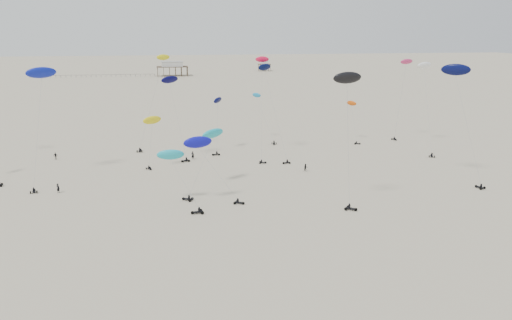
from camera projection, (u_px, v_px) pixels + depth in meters
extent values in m
plane|color=beige|center=(206.00, 108.00, 200.12)|extent=(900.00, 900.00, 0.00)
cube|color=brown|center=(172.00, 67.00, 339.61)|extent=(21.00, 13.00, 0.30)
cube|color=silver|center=(172.00, 64.00, 339.17)|extent=(14.00, 8.40, 3.20)
cube|color=#B2B2AD|center=(172.00, 62.00, 338.73)|extent=(15.00, 9.00, 0.30)
cube|color=brown|center=(264.00, 64.00, 380.64)|extent=(9.00, 7.00, 0.30)
cube|color=silver|center=(264.00, 62.00, 380.30)|extent=(5.60, 4.20, 2.40)
cube|color=#B2B2AD|center=(264.00, 61.00, 379.96)|extent=(6.00, 4.50, 0.30)
cube|color=black|center=(94.00, 75.00, 331.72)|extent=(80.00, 0.10, 0.10)
cylinder|color=gray|center=(400.00, 101.00, 139.86)|extent=(0.03, 0.03, 20.72)
ellipsoid|color=#D2316E|center=(407.00, 62.00, 138.46)|extent=(4.23, 2.55, 1.96)
cylinder|color=gray|center=(151.00, 105.00, 126.40)|extent=(0.03, 0.03, 23.39)
ellipsoid|color=yellow|center=(163.00, 57.00, 125.24)|extent=(3.53, 1.96, 1.62)
cylinder|color=gray|center=(217.00, 127.00, 125.40)|extent=(0.03, 0.03, 13.08)
ellipsoid|color=#05083E|center=(218.00, 100.00, 126.79)|extent=(3.54, 4.27, 1.97)
cylinder|color=gray|center=(265.00, 119.00, 138.10)|extent=(0.03, 0.03, 14.62)
ellipsoid|color=#1A8BC7|center=(257.00, 95.00, 140.48)|extent=(2.75, 3.02, 1.48)
cylinder|color=gray|center=(218.00, 174.00, 88.43)|extent=(0.03, 0.03, 11.93)
ellipsoid|color=#0E0EB7|center=(198.00, 142.00, 87.53)|extent=(5.41, 2.85, 2.52)
cylinder|color=gray|center=(428.00, 110.00, 127.22)|extent=(0.03, 0.03, 24.99)
ellipsoid|color=white|center=(424.00, 65.00, 132.06)|extent=(4.93, 3.05, 2.30)
cylinder|color=gray|center=(151.00, 145.00, 110.85)|extent=(0.03, 0.03, 9.68)
ellipsoid|color=yellow|center=(152.00, 120.00, 110.25)|extent=(4.75, 3.74, 2.23)
cylinder|color=gray|center=(262.00, 110.00, 119.32)|extent=(0.03, 0.03, 25.09)
ellipsoid|color=#F11140|center=(262.00, 59.00, 122.20)|extent=(3.40, 1.57, 1.58)
cylinder|color=gray|center=(468.00, 129.00, 98.68)|extent=(0.03, 0.03, 22.46)
ellipsoid|color=#04093D|center=(456.00, 70.00, 99.40)|extent=(5.89, 4.88, 2.80)
cylinder|color=gray|center=(275.00, 114.00, 118.90)|extent=(0.03, 0.03, 23.45)
ellipsoid|color=#040B37|center=(265.00, 67.00, 121.57)|extent=(4.19, 3.34, 1.97)
cylinder|color=gray|center=(184.00, 184.00, 86.56)|extent=(0.03, 0.03, 10.95)
ellipsoid|color=#1BB6CF|center=(170.00, 155.00, 88.55)|extent=(4.92, 2.12, 2.44)
cylinder|color=gray|center=(354.00, 123.00, 137.75)|extent=(0.03, 0.03, 11.13)
ellipsoid|color=#E1530B|center=(352.00, 103.00, 139.45)|extent=(2.80, 3.44, 1.63)
cylinder|color=gray|center=(178.00, 121.00, 117.01)|extent=(0.03, 0.03, 18.01)
ellipsoid|color=#06053E|center=(170.00, 80.00, 116.04)|extent=(5.06, 4.46, 2.30)
cylinder|color=gray|center=(349.00, 145.00, 84.78)|extent=(0.03, 0.03, 20.97)
ellipsoid|color=black|center=(347.00, 78.00, 83.32)|extent=(5.23, 2.52, 2.54)
cylinder|color=gray|center=(38.00, 131.00, 99.20)|extent=(0.03, 0.03, 23.83)
ellipsoid|color=#0C1BA8|center=(41.00, 73.00, 102.74)|extent=(6.72, 5.10, 3.05)
cylinder|color=gray|center=(201.00, 166.00, 94.99)|extent=(0.03, 0.03, 14.32)
ellipsoid|color=#1BB4CB|center=(213.00, 133.00, 98.90)|extent=(5.78, 5.19, 2.68)
imported|color=black|center=(59.00, 193.00, 95.44)|extent=(0.95, 0.87, 2.17)
imported|color=black|center=(306.00, 171.00, 109.91)|extent=(1.04, 0.67, 2.03)
imported|color=black|center=(56.00, 159.00, 120.08)|extent=(1.24, 0.76, 2.00)
imported|color=black|center=(193.00, 159.00, 120.33)|extent=(0.99, 0.86, 2.27)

